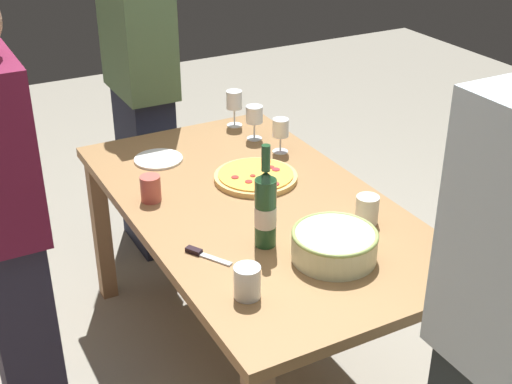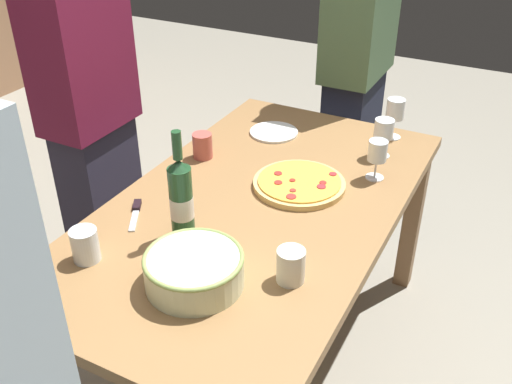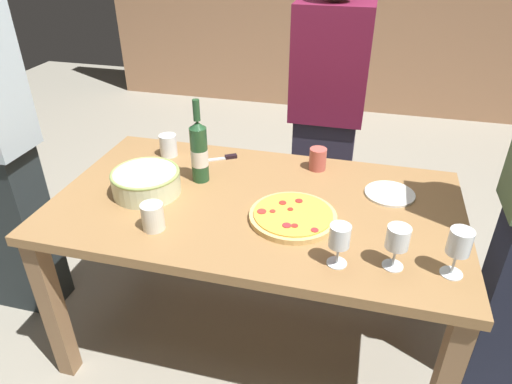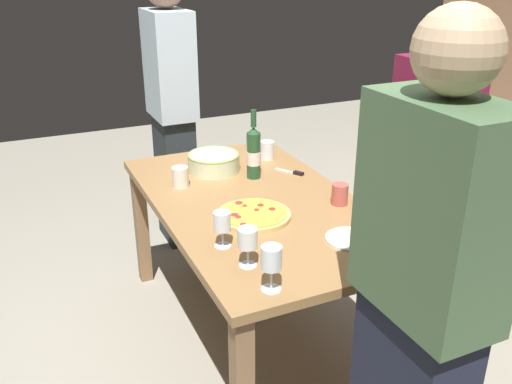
# 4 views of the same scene
# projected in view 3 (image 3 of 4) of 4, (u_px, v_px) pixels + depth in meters

# --- Properties ---
(ground_plane) EXTENTS (8.00, 8.00, 0.00)m
(ground_plane) POSITION_uv_depth(u_px,v_px,m) (256.00, 333.00, 2.21)
(ground_plane) COLOR gray
(dining_table) EXTENTS (1.60, 0.90, 0.75)m
(dining_table) POSITION_uv_depth(u_px,v_px,m) (256.00, 221.00, 1.87)
(dining_table) COLOR olive
(dining_table) RESTS_ON ground
(pizza) EXTENTS (0.33, 0.33, 0.03)m
(pizza) POSITION_uv_depth(u_px,v_px,m) (293.00, 216.00, 1.71)
(pizza) COLOR #E3B86B
(pizza) RESTS_ON dining_table
(serving_bowl) EXTENTS (0.28, 0.28, 0.10)m
(serving_bowl) POSITION_uv_depth(u_px,v_px,m) (146.00, 181.00, 1.85)
(serving_bowl) COLOR beige
(serving_bowl) RESTS_ON dining_table
(wine_bottle) EXTENTS (0.07, 0.07, 0.36)m
(wine_bottle) POSITION_uv_depth(u_px,v_px,m) (199.00, 151.00, 1.90)
(wine_bottle) COLOR #214A28
(wine_bottle) RESTS_ON dining_table
(wine_glass_near_pizza) EXTENTS (0.07, 0.07, 0.15)m
(wine_glass_near_pizza) POSITION_uv_depth(u_px,v_px,m) (339.00, 238.00, 1.44)
(wine_glass_near_pizza) COLOR white
(wine_glass_near_pizza) RESTS_ON dining_table
(wine_glass_by_bottle) EXTENTS (0.07, 0.07, 0.15)m
(wine_glass_by_bottle) POSITION_uv_depth(u_px,v_px,m) (398.00, 240.00, 1.43)
(wine_glass_by_bottle) COLOR white
(wine_glass_by_bottle) RESTS_ON dining_table
(wine_glass_far_left) EXTENTS (0.07, 0.07, 0.17)m
(wine_glass_far_left) POSITION_uv_depth(u_px,v_px,m) (459.00, 245.00, 1.39)
(wine_glass_far_left) COLOR white
(wine_glass_far_left) RESTS_ON dining_table
(cup_amber) EXTENTS (0.08, 0.08, 0.10)m
(cup_amber) POSITION_uv_depth(u_px,v_px,m) (318.00, 159.00, 2.03)
(cup_amber) COLOR #BF564B
(cup_amber) RESTS_ON dining_table
(cup_ceramic) EXTENTS (0.08, 0.08, 0.10)m
(cup_ceramic) POSITION_uv_depth(u_px,v_px,m) (153.00, 217.00, 1.64)
(cup_ceramic) COLOR white
(cup_ceramic) RESTS_ON dining_table
(cup_spare) EXTENTS (0.08, 0.08, 0.10)m
(cup_spare) POSITION_uv_depth(u_px,v_px,m) (168.00, 145.00, 2.15)
(cup_spare) COLOR white
(cup_spare) RESTS_ON dining_table
(side_plate) EXTENTS (0.20, 0.20, 0.01)m
(side_plate) POSITION_uv_depth(u_px,v_px,m) (390.00, 194.00, 1.86)
(side_plate) COLOR white
(side_plate) RESTS_ON dining_table
(pizza_knife) EXTENTS (0.16, 0.11, 0.02)m
(pizza_knife) POSITION_uv_depth(u_px,v_px,m) (224.00, 158.00, 2.14)
(pizza_knife) COLOR silver
(pizza_knife) RESTS_ON dining_table
(person_host) EXTENTS (0.38, 0.24, 1.59)m
(person_host) POSITION_uv_depth(u_px,v_px,m) (326.00, 114.00, 2.47)
(person_host) COLOR #292637
(person_host) RESTS_ON ground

